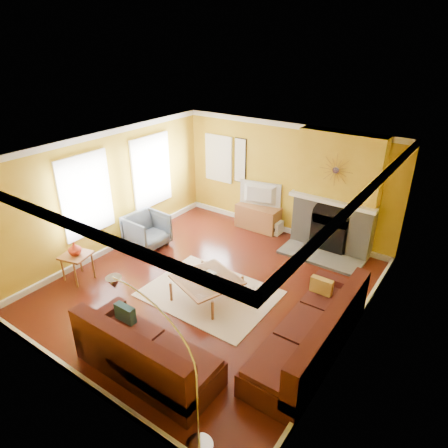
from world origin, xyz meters
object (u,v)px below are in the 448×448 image
Objects in this scene: sectional_sofa at (231,312)px; coffee_table at (207,288)px; side_table at (78,267)px; arc_lamp at (161,367)px; media_console at (258,217)px; armchair at (147,231)px.

coffee_table is at bearing 147.36° from sectional_sofa.
arc_lamp is at bearing -21.88° from side_table.
coffee_table is 0.53× the size of arc_lamp.
media_console is at bearing 103.12° from coffee_table.
arc_lamp is (3.56, -3.29, 0.61)m from armchair.
media_console is at bearing 114.19° from sectional_sofa.
sectional_sofa is at bearing 98.47° from arc_lamp.
sectional_sofa is 4.15× the size of armchair.
side_table is at bearing 178.72° from armchair.
arc_lamp is at bearing -70.84° from media_console.
armchair is (-2.34, 0.80, 0.18)m from coffee_table.
coffee_table is at bearing -76.88° from media_console.
coffee_table is 2.48m from armchair.
armchair is at bearing 161.09° from coffee_table.
side_table is at bearing 158.12° from arc_lamp.
sectional_sofa is 6.25× the size of side_table.
side_table is at bearing -113.55° from media_console.
sectional_sofa reaches higher than armchair.
armchair is at bearing 137.29° from arc_lamp.
coffee_table is 2.87m from arc_lamp.
media_console is at bearing 109.16° from arc_lamp.
arc_lamp is (1.93, -5.56, 0.70)m from media_console.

